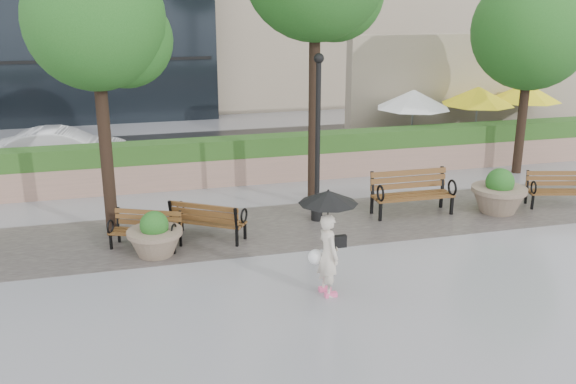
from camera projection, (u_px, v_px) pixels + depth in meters
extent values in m
plane|color=gray|center=(304.00, 280.00, 12.59)|extent=(100.00, 100.00, 0.00)
cube|color=#383330|center=(269.00, 228.00, 15.35)|extent=(28.00, 3.20, 0.01)
cube|color=#A37B69|center=(238.00, 169.00, 18.92)|extent=(24.00, 0.80, 0.80)
cube|color=#28511B|center=(237.00, 147.00, 18.72)|extent=(24.00, 0.75, 0.55)
cube|color=tan|center=(477.00, 89.00, 23.54)|extent=(10.00, 0.60, 4.00)
cube|color=#28511B|center=(493.00, 144.00, 21.85)|extent=(8.00, 0.50, 0.90)
cube|color=black|center=(217.00, 151.00, 22.73)|extent=(40.00, 7.00, 0.00)
cube|color=brown|center=(145.00, 233.00, 14.02)|extent=(1.58, 1.05, 0.04)
cube|color=brown|center=(148.00, 218.00, 14.16)|extent=(1.44, 0.73, 0.36)
cube|color=black|center=(146.00, 240.00, 14.09)|extent=(1.62, 1.13, 0.39)
torus|color=black|center=(110.00, 227.00, 13.94)|extent=(0.17, 0.30, 0.31)
torus|color=black|center=(174.00, 231.00, 13.71)|extent=(0.17, 0.30, 0.31)
cube|color=brown|center=(209.00, 221.00, 14.59)|extent=(1.70, 1.36, 0.05)
cube|color=brown|center=(203.00, 213.00, 14.27)|extent=(1.48, 1.03, 0.40)
cube|color=black|center=(209.00, 230.00, 14.63)|extent=(1.75, 1.44, 0.43)
torus|color=black|center=(244.00, 216.00, 14.45)|extent=(0.23, 0.32, 0.35)
torus|color=black|center=(180.00, 208.00, 14.94)|extent=(0.23, 0.32, 0.35)
cube|color=brown|center=(413.00, 196.00, 16.13)|extent=(2.05, 0.63, 0.06)
cube|color=brown|center=(408.00, 179.00, 16.32)|extent=(2.05, 0.16, 0.48)
cube|color=black|center=(412.00, 204.00, 16.23)|extent=(2.05, 0.75, 0.52)
torus|color=black|center=(380.00, 193.00, 15.65)|extent=(0.06, 0.42, 0.42)
torus|color=black|center=(452.00, 188.00, 16.11)|extent=(0.06, 0.42, 0.42)
cube|color=brown|center=(561.00, 192.00, 16.74)|extent=(1.78, 0.92, 0.05)
cube|color=brown|center=(558.00, 178.00, 16.90)|extent=(1.68, 0.54, 0.40)
cube|color=black|center=(560.00, 199.00, 16.82)|extent=(1.80, 1.01, 0.44)
torus|color=black|center=(534.00, 188.00, 16.52)|extent=(0.13, 0.35, 0.35)
cylinder|color=#7F6B56|center=(155.00, 232.00, 13.63)|extent=(1.18, 1.18, 0.10)
sphere|color=#164012|center=(154.00, 225.00, 13.58)|extent=(0.61, 0.61, 0.61)
cylinder|color=#7F6B56|center=(499.00, 189.00, 16.28)|extent=(1.38, 1.38, 0.11)
sphere|color=#164012|center=(500.00, 182.00, 16.22)|extent=(0.71, 0.71, 0.71)
cylinder|color=black|center=(318.00, 143.00, 15.30)|extent=(0.12, 0.12, 3.90)
cylinder|color=black|center=(317.00, 214.00, 15.84)|extent=(0.28, 0.28, 0.30)
sphere|color=black|center=(319.00, 58.00, 14.71)|extent=(0.24, 0.24, 0.24)
cylinder|color=black|center=(105.00, 140.00, 14.28)|extent=(0.28, 0.28, 4.52)
sphere|color=#164012|center=(95.00, 20.00, 13.51)|extent=(3.00, 3.00, 3.00)
sphere|color=#164012|center=(125.00, 40.00, 14.07)|extent=(2.10, 2.10, 2.10)
cylinder|color=black|center=(314.00, 100.00, 16.18)|extent=(0.28, 0.28, 5.58)
cylinder|color=black|center=(523.00, 108.00, 19.49)|extent=(0.28, 0.28, 4.04)
sphere|color=#164012|center=(532.00, 30.00, 18.80)|extent=(3.49, 3.49, 3.49)
sphere|color=#164012|center=(541.00, 43.00, 19.34)|extent=(2.44, 2.44, 2.44)
cylinder|color=black|center=(410.00, 156.00, 21.84)|extent=(0.40, 0.40, 0.10)
cylinder|color=#99999E|center=(412.00, 126.00, 21.53)|extent=(0.06, 0.06, 2.20)
cone|color=white|center=(413.00, 99.00, 21.26)|extent=(2.50, 2.50, 0.60)
cylinder|color=black|center=(473.00, 151.00, 22.55)|extent=(0.40, 0.40, 0.10)
cylinder|color=#99999E|center=(476.00, 122.00, 22.24)|extent=(0.06, 0.06, 2.20)
cone|color=yellow|center=(478.00, 96.00, 21.97)|extent=(2.50, 2.50, 0.60)
cylinder|color=black|center=(520.00, 146.00, 23.37)|extent=(0.40, 0.40, 0.10)
cylinder|color=#99999E|center=(523.00, 117.00, 23.05)|extent=(0.06, 0.06, 2.20)
cone|color=yellow|center=(526.00, 92.00, 22.78)|extent=(2.50, 2.50, 0.60)
imported|color=silver|center=(63.00, 149.00, 20.19)|extent=(4.14, 1.74, 1.33)
imported|color=beige|center=(328.00, 252.00, 11.77)|extent=(0.50, 0.66, 1.68)
cube|color=#F2598C|center=(325.00, 289.00, 12.11)|extent=(0.14, 0.24, 0.08)
cube|color=#F2598C|center=(331.00, 295.00, 11.89)|extent=(0.14, 0.24, 0.08)
cube|color=black|center=(338.00, 242.00, 11.85)|extent=(0.15, 0.33, 0.23)
sphere|color=white|center=(316.00, 257.00, 11.96)|extent=(0.29, 0.29, 0.29)
cylinder|color=black|center=(328.00, 219.00, 11.63)|extent=(0.02, 0.02, 0.89)
cone|color=black|center=(328.00, 197.00, 11.50)|extent=(1.09, 1.09, 0.23)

